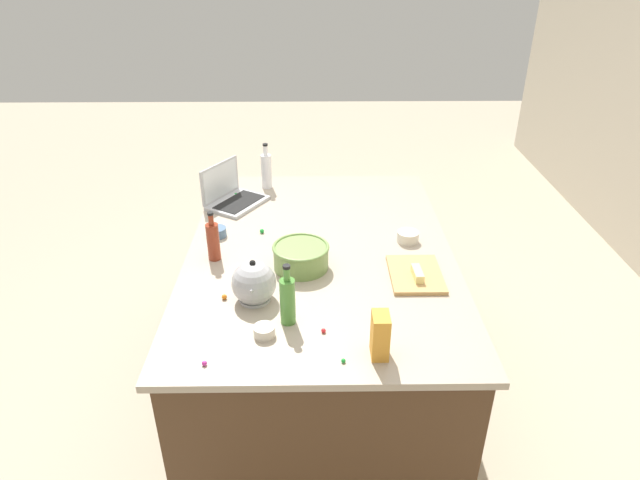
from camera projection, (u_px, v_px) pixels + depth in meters
name	position (u px, v px, depth m)	size (l,w,h in m)	color
ground_plane	(320.00, 391.00, 3.05)	(12.00, 12.00, 0.00)	#B7A88E
island_counter	(320.00, 325.00, 2.83)	(1.80, 1.24, 0.90)	#4C331E
laptop	(232.00, 195.00, 3.03)	(0.38, 0.36, 0.22)	#B7B7BC
mixing_bowl_large	(301.00, 256.00, 2.44)	(0.25, 0.25, 0.11)	#72934C
bottle_olive	(288.00, 300.00, 2.07)	(0.06, 0.06, 0.25)	#4C8C38
bottle_soy	(213.00, 241.00, 2.49)	(0.06, 0.06, 0.24)	maroon
bottle_vinegar	(266.00, 170.00, 3.20)	(0.06, 0.06, 0.27)	white
kettle	(254.00, 283.00, 2.21)	(0.21, 0.18, 0.20)	#ADADB2
cutting_board	(415.00, 274.00, 2.40)	(0.30, 0.22, 0.02)	tan
butter_stick_left	(417.00, 273.00, 2.36)	(0.11, 0.04, 0.04)	#F4E58C
ramekin_small	(264.00, 331.00, 2.04)	(0.08, 0.08, 0.04)	beige
ramekin_medium	(217.00, 232.00, 2.71)	(0.09, 0.09, 0.04)	slate
ramekin_wide	(408.00, 237.00, 2.66)	(0.10, 0.10, 0.05)	beige
candy_bag	(380.00, 335.00, 1.92)	(0.09, 0.06, 0.17)	gold
candy_0	(343.00, 361.00, 1.92)	(0.02, 0.02, 0.02)	green
candy_1	(204.00, 363.00, 1.90)	(0.02, 0.02, 0.02)	#CC3399
candy_2	(224.00, 297.00, 2.25)	(0.02, 0.02, 0.02)	orange
candy_3	(236.00, 195.00, 3.13)	(0.02, 0.02, 0.02)	green
candy_5	(324.00, 331.00, 2.06)	(0.02, 0.02, 0.02)	red
candy_6	(262.00, 231.00, 2.75)	(0.02, 0.02, 0.02)	green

